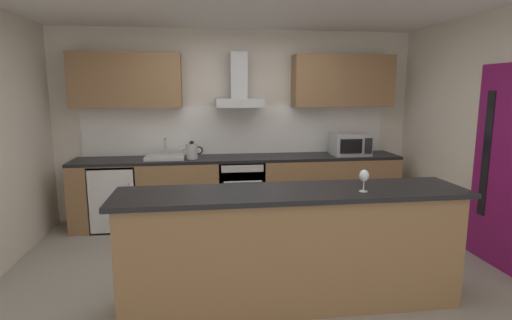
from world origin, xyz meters
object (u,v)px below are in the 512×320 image
object	(u,v)px
oven	(241,189)
kettle	(192,151)
microwave	(350,144)
wine_glass	(364,177)
refrigerator	(116,196)
range_hood	(239,90)
sink	(165,157)

from	to	relation	value
oven	kettle	world-z (taller)	kettle
microwave	oven	bearing A→B (deg)	178.95
oven	wine_glass	size ratio (longest dim) A/B	4.50
microwave	kettle	distance (m)	2.16
refrigerator	wine_glass	distance (m)	3.40
refrigerator	range_hood	size ratio (longest dim) A/B	1.18
oven	range_hood	xyz separation A→B (m)	(0.00, 0.13, 1.33)
sink	wine_glass	distance (m)	2.92
range_hood	wine_glass	world-z (taller)	range_hood
oven	kettle	bearing A→B (deg)	-176.97
sink	kettle	size ratio (longest dim) A/B	1.73
kettle	range_hood	bearing A→B (deg)	14.39
range_hood	wine_glass	distance (m)	2.66
microwave	range_hood	size ratio (longest dim) A/B	0.69
refrigerator	sink	world-z (taller)	sink
range_hood	sink	bearing A→B (deg)	-173.15
microwave	sink	bearing A→B (deg)	179.11
kettle	refrigerator	bearing A→B (deg)	178.22
refrigerator	kettle	bearing A→B (deg)	-1.78
kettle	range_hood	xyz separation A→B (m)	(0.64, 0.16, 0.78)
oven	refrigerator	world-z (taller)	oven
microwave	kettle	size ratio (longest dim) A/B	1.73
oven	microwave	xyz separation A→B (m)	(1.52, -0.03, 0.59)
refrigerator	sink	xyz separation A→B (m)	(0.64, 0.01, 0.50)
sink	kettle	world-z (taller)	sink
oven	range_hood	world-z (taller)	range_hood
oven	sink	xyz separation A→B (m)	(-0.99, 0.01, 0.47)
oven	refrigerator	xyz separation A→B (m)	(-1.63, -0.00, -0.03)
wine_glass	kettle	bearing A→B (deg)	121.25
wine_glass	microwave	bearing A→B (deg)	71.62
refrigerator	microwave	bearing A→B (deg)	-0.46
sink	range_hood	xyz separation A→B (m)	(0.99, 0.12, 0.86)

